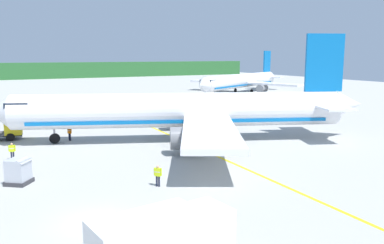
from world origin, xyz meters
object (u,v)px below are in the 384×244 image
(airliner_foreground, at_px, (185,111))
(service_truck_fuel, at_px, (3,130))
(crew_loader_right, at_px, (12,150))
(cargo_container_near, at_px, (19,172))
(service_truck_baggage, at_px, (163,237))
(crew_loader_left, at_px, (70,132))
(airliner_mid_apron, at_px, (242,81))
(crew_marshaller, at_px, (158,174))

(airliner_foreground, bearing_deg, service_truck_fuel, 151.98)
(crew_loader_right, bearing_deg, airliner_foreground, 1.30)
(cargo_container_near, bearing_deg, service_truck_baggage, -72.58)
(airliner_foreground, height_order, crew_loader_left, airliner_foreground)
(airliner_mid_apron, xyz_separation_m, service_truck_baggage, (-50.32, -68.20, -1.51))
(service_truck_baggage, xyz_separation_m, crew_marshaller, (4.06, 10.65, -0.60))
(airliner_foreground, distance_m, crew_loader_left, 13.20)
(cargo_container_near, distance_m, crew_marshaller, 10.45)
(crew_marshaller, distance_m, crew_loader_left, 19.35)
(airliner_mid_apron, bearing_deg, airliner_foreground, -130.35)
(airliner_foreground, distance_m, service_truck_fuel, 20.83)
(cargo_container_near, bearing_deg, airliner_foreground, 24.46)
(crew_marshaller, height_order, crew_loader_right, same)
(crew_loader_left, bearing_deg, crew_marshaller, -81.28)
(airliner_mid_apron, bearing_deg, crew_marshaller, -128.79)
(cargo_container_near, xyz_separation_m, crew_loader_left, (6.11, 13.88, 0.03))
(crew_marshaller, xyz_separation_m, crew_loader_left, (-2.93, 19.13, 0.04))
(cargo_container_near, distance_m, crew_loader_right, 7.65)
(airliner_foreground, xyz_separation_m, crew_loader_left, (-11.59, 5.83, -2.41))
(airliner_mid_apron, xyz_separation_m, crew_loader_right, (-55.39, -44.66, -2.11))
(crew_marshaller, bearing_deg, cargo_container_near, 149.89)
(airliner_mid_apron, bearing_deg, service_truck_baggage, -126.42)
(service_truck_fuel, distance_m, crew_loader_right, 10.15)
(airliner_foreground, relative_size, cargo_container_near, 17.86)
(cargo_container_near, relative_size, crew_loader_left, 1.35)
(crew_loader_left, bearing_deg, airliner_foreground, -26.71)
(airliner_foreground, height_order, cargo_container_near, airliner_foreground)
(airliner_foreground, distance_m, crew_marshaller, 16.05)
(cargo_container_near, bearing_deg, crew_loader_left, 66.26)
(cargo_container_near, xyz_separation_m, crew_marshaller, (9.04, -5.24, -0.01))
(airliner_mid_apron, xyz_separation_m, service_truck_fuel, (-55.89, -34.53, -1.88))
(airliner_foreground, bearing_deg, airliner_mid_apron, 49.65)
(crew_loader_right, bearing_deg, cargo_container_near, -89.38)
(service_truck_baggage, height_order, crew_loader_left, service_truck_baggage)
(cargo_container_near, bearing_deg, service_truck_fuel, 91.88)
(airliner_foreground, bearing_deg, crew_loader_right, -178.70)
(service_truck_baggage, bearing_deg, cargo_container_near, 107.42)
(airliner_foreground, xyz_separation_m, service_truck_baggage, (-12.71, -23.94, -1.85))
(cargo_container_near, height_order, crew_loader_left, cargo_container_near)
(airliner_mid_apron, distance_m, service_truck_fuel, 65.72)
(service_truck_fuel, height_order, service_truck_baggage, service_truck_baggage)
(service_truck_fuel, relative_size, crew_marshaller, 4.32)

